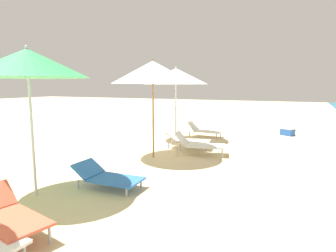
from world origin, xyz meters
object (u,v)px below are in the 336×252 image
(lounger_second_inland, at_px, (6,214))
(umbrella_farthest, at_px, (176,76))
(umbrella_third, at_px, (153,72))
(lounger_farthest_inland, at_px, (187,139))
(umbrella_second, at_px, (28,63))
(lounger_farthest_shoreside, at_px, (204,130))
(lounger_third_shoreside, at_px, (199,144))
(cooler_box, at_px, (288,132))
(lounger_second_shoreside, at_px, (108,176))

(lounger_second_inland, distance_m, umbrella_farthest, 7.97)
(umbrella_third, distance_m, lounger_farthest_inland, 2.71)
(umbrella_second, bearing_deg, lounger_farthest_shoreside, 83.14)
(lounger_farthest_inland, bearing_deg, umbrella_farthest, 118.80)
(lounger_third_shoreside, bearing_deg, umbrella_farthest, 116.85)
(lounger_second_inland, bearing_deg, umbrella_farthest, 107.55)
(lounger_second_inland, xyz_separation_m, umbrella_farthest, (-0.76, 7.65, 2.12))
(lounger_second_inland, height_order, lounger_farthest_shoreside, lounger_second_inland)
(umbrella_third, height_order, lounger_farthest_shoreside, umbrella_third)
(lounger_farthest_shoreside, bearing_deg, lounger_farthest_inland, -82.99)
(umbrella_third, distance_m, umbrella_farthest, 2.82)
(cooler_box, bearing_deg, lounger_farthest_shoreside, -149.67)
(lounger_third_shoreside, bearing_deg, cooler_box, 51.19)
(umbrella_second, relative_size, umbrella_third, 0.99)
(lounger_second_shoreside, distance_m, lounger_farthest_inland, 4.22)
(umbrella_second, relative_size, lounger_third_shoreside, 1.73)
(lounger_second_inland, bearing_deg, lounger_second_shoreside, 100.17)
(lounger_second_shoreside, height_order, umbrella_third, umbrella_third)
(lounger_farthest_inland, bearing_deg, lounger_farthest_shoreside, 85.43)
(lounger_third_shoreside, distance_m, umbrella_farthest, 3.23)
(lounger_third_shoreside, bearing_deg, lounger_second_shoreside, -115.78)
(lounger_third_shoreside, distance_m, lounger_farthest_inland, 0.93)
(umbrella_second, xyz_separation_m, umbrella_farthest, (0.16, 6.38, -0.06))
(umbrella_second, distance_m, lounger_farthest_shoreside, 7.96)
(lounger_second_shoreside, bearing_deg, lounger_farthest_shoreside, 88.79)
(lounger_farthest_inland, xyz_separation_m, cooler_box, (2.95, 4.24, -0.16))
(cooler_box, bearing_deg, lounger_farthest_inland, -124.83)
(umbrella_farthest, height_order, lounger_farthest_shoreside, umbrella_farthest)
(umbrella_second, height_order, umbrella_third, umbrella_third)
(umbrella_farthest, bearing_deg, umbrella_third, -79.92)
(umbrella_farthest, height_order, cooler_box, umbrella_farthest)
(lounger_farthest_inland, bearing_deg, lounger_second_shoreside, -100.18)
(umbrella_second, bearing_deg, lounger_third_shoreside, 68.87)
(lounger_second_shoreside, height_order, umbrella_farthest, umbrella_farthest)
(lounger_farthest_inland, bearing_deg, umbrella_third, -114.34)
(lounger_third_shoreside, xyz_separation_m, umbrella_farthest, (-1.59, 1.86, 2.11))
(umbrella_second, bearing_deg, umbrella_farthest, 88.57)
(umbrella_farthest, bearing_deg, umbrella_second, -91.43)
(lounger_farthest_inland, distance_m, cooler_box, 5.17)
(lounger_farthest_shoreside, distance_m, lounger_farthest_inland, 2.42)
(lounger_second_shoreside, distance_m, umbrella_third, 3.49)
(umbrella_second, distance_m, lounger_third_shoreside, 5.31)
(lounger_second_shoreside, height_order, lounger_third_shoreside, lounger_third_shoreside)
(umbrella_third, relative_size, lounger_third_shoreside, 1.75)
(umbrella_second, bearing_deg, lounger_second_inland, -54.12)
(umbrella_third, height_order, cooler_box, umbrella_third)
(umbrella_second, relative_size, lounger_farthest_shoreside, 2.04)
(lounger_second_shoreside, bearing_deg, umbrella_farthest, 96.81)
(lounger_second_shoreside, distance_m, lounger_farthest_shoreside, 6.63)
(umbrella_third, xyz_separation_m, lounger_farthest_shoreside, (0.26, 3.98, -2.20))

